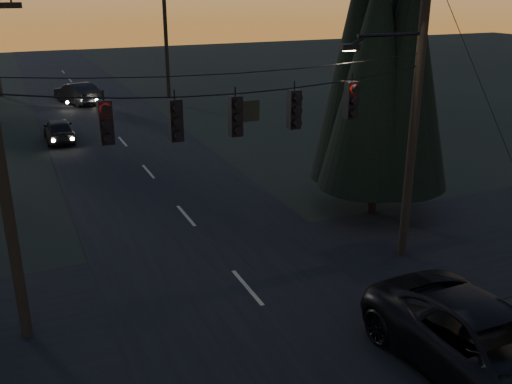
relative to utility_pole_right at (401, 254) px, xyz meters
name	(u,v)px	position (x,y,z in m)	size (l,w,h in m)	color
main_road	(159,184)	(-5.50, 10.00, 0.01)	(8.00, 120.00, 0.02)	black
cross_road	(247,288)	(-5.50, 0.00, 0.01)	(60.00, 7.00, 0.02)	black
utility_pole_right	(401,254)	(0.00, 0.00, 0.00)	(5.00, 0.30, 10.00)	black
utility_pole_left	(28,336)	(-11.50, 0.00, 0.00)	(1.80, 0.30, 8.50)	black
utility_pole_far_r	(169,103)	(0.00, 28.00, 0.00)	(1.80, 0.30, 8.50)	black
utility_pole_far_l	(1,96)	(-11.50, 36.00, 0.00)	(0.30, 0.30, 8.00)	black
span_signal_assembly	(238,113)	(-5.74, 0.00, 5.19)	(11.50, 0.44, 1.65)	black
evergreen_right	(381,83)	(1.21, 3.48, 5.00)	(4.15, 4.15, 8.81)	black
suv_near	(489,348)	(-2.30, -5.95, 0.85)	(2.83, 6.14, 1.71)	black
sedan_oncoming_a	(59,130)	(-8.70, 19.59, 0.64)	(1.52, 3.77, 1.28)	black
sedan_oncoming_b	(77,93)	(-6.30, 30.39, 0.78)	(1.64, 4.71, 1.55)	black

